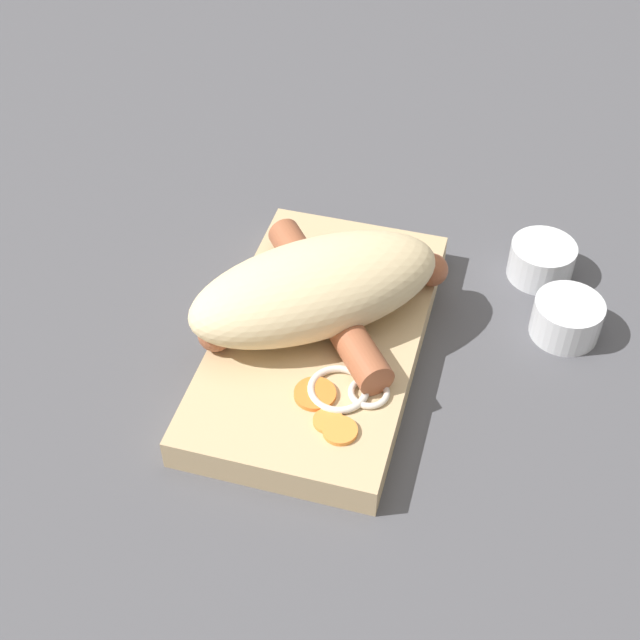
{
  "coord_description": "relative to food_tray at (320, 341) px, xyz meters",
  "views": [
    {
      "loc": [
        -0.46,
        -0.13,
        0.51
      ],
      "look_at": [
        0.0,
        0.0,
        0.04
      ],
      "focal_mm": 50.0,
      "sensor_mm": 36.0,
      "label": 1
    }
  ],
  "objects": [
    {
      "name": "ground_plane",
      "position": [
        0.0,
        0.0,
        -0.01
      ],
      "size": [
        3.0,
        3.0,
        0.0
      ],
      "primitive_type": "plane",
      "color": "#4C4C51"
    },
    {
      "name": "food_tray",
      "position": [
        0.0,
        0.0,
        0.0
      ],
      "size": [
        0.27,
        0.15,
        0.03
      ],
      "color": "tan",
      "rests_on": "ground_plane"
    },
    {
      "name": "bread_roll",
      "position": [
        0.01,
        0.01,
        0.04
      ],
      "size": [
        0.19,
        0.21,
        0.06
      ],
      "color": "beige",
      "rests_on": "food_tray"
    },
    {
      "name": "sausage",
      "position": [
        0.02,
        -0.0,
        0.03
      ],
      "size": [
        0.16,
        0.17,
        0.03
      ],
      "color": "#9E5638",
      "rests_on": "food_tray"
    },
    {
      "name": "pickled_veggies",
      "position": [
        -0.06,
        -0.03,
        0.02
      ],
      "size": [
        0.07,
        0.07,
        0.01
      ],
      "color": "orange",
      "rests_on": "food_tray"
    },
    {
      "name": "condiment_cup_near",
      "position": [
        0.07,
        -0.18,
        0.0
      ],
      "size": [
        0.05,
        0.05,
        0.03
      ],
      "color": "silver",
      "rests_on": "ground_plane"
    },
    {
      "name": "condiment_cup_far",
      "position": [
        0.14,
        -0.16,
        0.0
      ],
      "size": [
        0.05,
        0.05,
        0.03
      ],
      "color": "silver",
      "rests_on": "ground_plane"
    }
  ]
}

